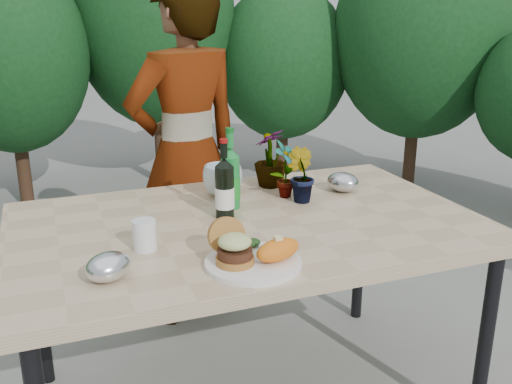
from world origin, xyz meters
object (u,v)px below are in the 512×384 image
object	(u,v)px
wine_bottle	(225,189)
person	(187,156)
dinner_plate	(253,263)
patio_table	(248,236)

from	to	relation	value
wine_bottle	person	bearing A→B (deg)	97.25
dinner_plate	person	bearing A→B (deg)	85.57
patio_table	person	xyz separation A→B (m)	(-0.02, 0.76, 0.11)
person	patio_table	bearing A→B (deg)	76.05
patio_table	person	distance (m)	0.77
patio_table	dinner_plate	world-z (taller)	dinner_plate
dinner_plate	wine_bottle	distance (m)	0.42
wine_bottle	person	world-z (taller)	person
patio_table	wine_bottle	xyz separation A→B (m)	(-0.06, 0.06, 0.16)
patio_table	dinner_plate	xyz separation A→B (m)	(-0.11, -0.34, 0.06)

